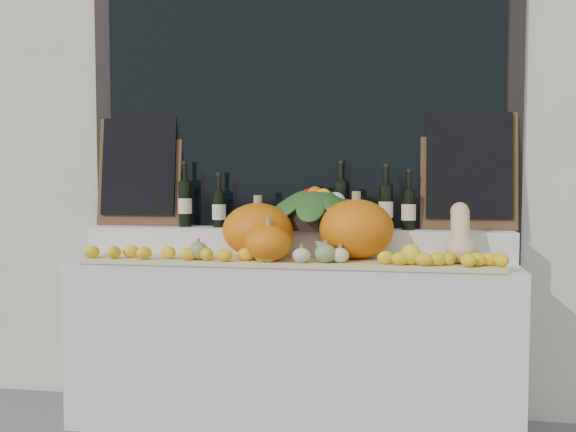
{
  "coord_description": "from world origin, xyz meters",
  "views": [
    {
      "loc": [
        0.55,
        -1.77,
        1.32
      ],
      "look_at": [
        0.0,
        1.45,
        1.12
      ],
      "focal_mm": 40.0,
      "sensor_mm": 36.0,
      "label": 1
    }
  ],
  "objects": [
    {
      "name": "storefront_facade",
      "position": [
        0.0,
        2.25,
        2.25
      ],
      "size": [
        7.0,
        0.94,
        4.5
      ],
      "color": "beige",
      "rests_on": "ground"
    },
    {
      "name": "display_sill",
      "position": [
        0.0,
        1.52,
        0.44
      ],
      "size": [
        2.3,
        0.55,
        0.88
      ],
      "primitive_type": "cube",
      "color": "silver",
      "rests_on": "ground"
    },
    {
      "name": "rear_tier",
      "position": [
        0.0,
        1.68,
        0.96
      ],
      "size": [
        2.3,
        0.25,
        0.16
      ],
      "primitive_type": "cube",
      "color": "silver",
      "rests_on": "display_sill"
    },
    {
      "name": "straw_bedding",
      "position": [
        0.0,
        1.4,
        0.89
      ],
      "size": [
        2.1,
        0.32,
        0.02
      ],
      "primitive_type": "cube",
      "color": "tan",
      "rests_on": "display_sill"
    },
    {
      "name": "pumpkin_left",
      "position": [
        -0.16,
        1.47,
        1.04
      ],
      "size": [
        0.45,
        0.45,
        0.28
      ],
      "primitive_type": "ellipsoid",
      "rotation": [
        0.0,
        0.0,
        -0.25
      ],
      "color": "orange",
      "rests_on": "straw_bedding"
    },
    {
      "name": "pumpkin_right",
      "position": [
        0.35,
        1.48,
        1.06
      ],
      "size": [
        0.46,
        0.46,
        0.3
      ],
      "primitive_type": "ellipsoid",
      "rotation": [
        0.0,
        0.0,
        0.26
      ],
      "color": "orange",
      "rests_on": "straw_bedding"
    },
    {
      "name": "pumpkin_center",
      "position": [
        -0.07,
        1.3,
        0.99
      ],
      "size": [
        0.26,
        0.26,
        0.18
      ],
      "primitive_type": "ellipsoid",
      "rotation": [
        0.0,
        0.0,
        0.17
      ],
      "color": "orange",
      "rests_on": "straw_bedding"
    },
    {
      "name": "butternut_squash",
      "position": [
        0.85,
        1.42,
        1.03
      ],
      "size": [
        0.15,
        0.21,
        0.29
      ],
      "color": "#DAB780",
      "rests_on": "straw_bedding"
    },
    {
      "name": "decorative_gourds",
      "position": [
        0.05,
        1.29,
        0.96
      ],
      "size": [
        1.14,
        0.14,
        0.17
      ],
      "color": "#335C1B",
      "rests_on": "straw_bedding"
    },
    {
      "name": "lemon_heap",
      "position": [
        0.0,
        1.29,
        0.94
      ],
      "size": [
        2.2,
        0.16,
        0.06
      ],
      "primitive_type": null,
      "color": "yellow",
      "rests_on": "straw_bedding"
    },
    {
      "name": "produce_bowl",
      "position": [
        0.11,
        1.66,
        1.15
      ],
      "size": [
        0.59,
        0.59,
        0.24
      ],
      "color": "black",
      "rests_on": "rear_tier"
    },
    {
      "name": "wine_bottle_far_left",
      "position": [
        -0.62,
        1.67,
        1.17
      ],
      "size": [
        0.08,
        0.08,
        0.37
      ],
      "color": "black",
      "rests_on": "rear_tier"
    },
    {
      "name": "wine_bottle_near_left",
      "position": [
        -0.43,
        1.67,
        1.14
      ],
      "size": [
        0.08,
        0.08,
        0.3
      ],
      "color": "black",
      "rests_on": "rear_tier"
    },
    {
      "name": "wine_bottle_tall",
      "position": [
        0.25,
        1.72,
        1.17
      ],
      "size": [
        0.08,
        0.08,
        0.37
      ],
      "color": "black",
      "rests_on": "rear_tier"
    },
    {
      "name": "wine_bottle_near_right",
      "position": [
        0.49,
        1.66,
        1.16
      ],
      "size": [
        0.08,
        0.08,
        0.35
      ],
      "color": "black",
      "rests_on": "rear_tier"
    },
    {
      "name": "wine_bottle_far_right",
      "position": [
        0.61,
        1.67,
        1.15
      ],
      "size": [
        0.08,
        0.08,
        0.32
      ],
      "color": "black",
      "rests_on": "rear_tier"
    },
    {
      "name": "chalkboard_left",
      "position": [
        -0.92,
        1.74,
        1.36
      ],
      "size": [
        0.5,
        0.1,
        0.62
      ],
      "rotation": [
        -0.12,
        0.0,
        0.0
      ],
      "color": "#4C331E",
      "rests_on": "rear_tier"
    },
    {
      "name": "chalkboard_right",
      "position": [
        0.92,
        1.74,
        1.36
      ],
      "size": [
        0.5,
        0.1,
        0.62
      ],
      "rotation": [
        -0.12,
        0.0,
        0.0
      ],
      "color": "#4C331E",
      "rests_on": "rear_tier"
    }
  ]
}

